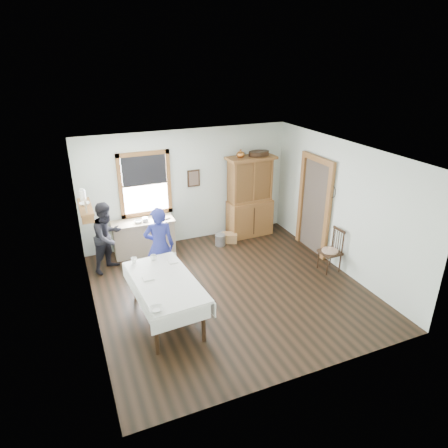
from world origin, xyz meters
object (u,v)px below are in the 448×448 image
Objects in this scene: work_counter at (144,237)px; wicker_basket at (229,238)px; spindle_chair at (330,250)px; figure_dark at (108,239)px; woman_blue at (160,249)px; pail at (220,240)px; china_hutch at (250,197)px; dining_table at (166,299)px.

work_counter reaches higher than wicker_basket.
figure_dark reaches higher than spindle_chair.
woman_blue reaches higher than work_counter.
pail is (1.75, -0.32, -0.26)m from work_counter.
figure_dark is (-2.85, -0.23, 0.59)m from wicker_basket.
figure_dark is (-3.51, -0.45, -0.30)m from china_hutch.
china_hutch is 3.90m from dining_table.
china_hutch is 1.06× the size of dining_table.
woman_blue is at bearing 162.91° from spindle_chair.
china_hutch is at bearing 18.28° from pail.
figure_dark is at bearing -174.66° from china_hutch.
woman_blue reaches higher than wicker_basket.
work_counter is at bearing -77.91° from woman_blue.
wicker_basket is at bearing -4.54° from work_counter.
spindle_chair is at bearing -61.21° from figure_dark.
china_hutch is 3.00m from woman_blue.
china_hutch is 2.13× the size of spindle_chair.
pail is 2.13m from woman_blue.
figure_dark is (-4.25, 1.85, 0.23)m from spindle_chair.
wicker_basket is at bearing 46.83° from dining_table.
spindle_chair is 4.64m from figure_dark.
china_hutch is at bearing -141.32° from woman_blue.
dining_table is at bearing 90.58° from woman_blue.
work_counter is at bearing -8.64° from figure_dark.
wicker_basket is (0.27, 0.08, -0.02)m from pail.
pail is 0.28m from wicker_basket.
dining_table is at bearing -110.79° from figure_dark.
spindle_chair is 2.50× the size of wicker_basket.
wicker_basket is (2.21, 2.36, -0.27)m from dining_table.
figure_dark is at bearing 154.44° from spindle_chair.
work_counter is 0.93× the size of woman_blue.
dining_table is 3.61m from spindle_chair.
work_counter is 1.00× the size of figure_dark.
wicker_basket is (-1.39, 2.08, -0.36)m from spindle_chair.
dining_table is at bearing -92.08° from work_counter.
dining_table reaches higher than wicker_basket.
work_counter is 0.69× the size of china_hutch.
spindle_chair is at bearing 4.37° from dining_table.
woman_blue is (0.22, 1.19, 0.37)m from dining_table.
spindle_chair is at bearing -56.18° from wicker_basket.
figure_dark is (-0.65, 2.13, 0.32)m from dining_table.
work_counter is 3.70× the size of wicker_basket.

